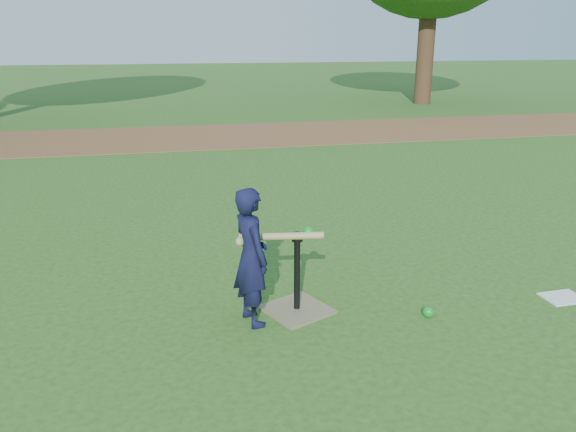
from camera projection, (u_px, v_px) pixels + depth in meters
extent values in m
plane|color=#285116|center=(334.00, 287.00, 4.58)|extent=(80.00, 80.00, 0.00)
cube|color=brown|center=(226.00, 135.00, 11.54)|extent=(24.00, 3.00, 0.01)
imported|color=black|center=(251.00, 257.00, 3.88)|extent=(0.32, 0.41, 0.99)
sphere|color=#0D9523|center=(428.00, 312.00, 4.08)|extent=(0.08, 0.08, 0.08)
cube|color=white|center=(563.00, 298.00, 4.38)|extent=(0.31, 0.24, 0.01)
cube|color=olive|center=(297.00, 309.00, 4.18)|extent=(0.57, 0.57, 0.02)
cylinder|color=black|center=(297.00, 274.00, 4.10)|extent=(0.05, 0.05, 0.55)
cylinder|color=black|center=(297.00, 237.00, 4.01)|extent=(0.08, 0.08, 0.06)
cylinder|color=tan|center=(281.00, 236.00, 3.96)|extent=(0.60, 0.14, 0.05)
sphere|color=tan|center=(240.00, 242.00, 3.86)|extent=(0.06, 0.06, 0.06)
sphere|color=#0D9523|center=(309.00, 232.00, 4.00)|extent=(0.08, 0.08, 0.08)
cylinder|color=#382316|center=(426.00, 45.00, 16.56)|extent=(0.50, 0.50, 3.42)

